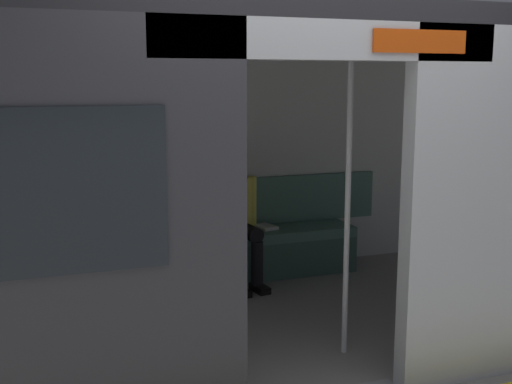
{
  "coord_description": "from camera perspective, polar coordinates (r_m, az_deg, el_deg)",
  "views": [
    {
      "loc": [
        1.51,
        3.03,
        1.79
      ],
      "look_at": [
        -0.07,
        -1.28,
        0.98
      ],
      "focal_mm": 45.2,
      "sensor_mm": 36.0,
      "label": 1
    }
  ],
  "objects": [
    {
      "name": "person_seated",
      "position": [
        5.64,
        -2.22,
        -1.62
      ],
      "size": [
        0.55,
        0.71,
        1.16
      ],
      "color": "#D8CC4C",
      "rests_on": "ground_plane"
    },
    {
      "name": "grab_pole_door",
      "position": [
        3.75,
        -2.74,
        -1.69
      ],
      "size": [
        0.04,
        0.04,
        2.06
      ],
      "primitive_type": "cylinder",
      "color": "silver",
      "rests_on": "ground_plane"
    },
    {
      "name": "book",
      "position": [
        5.93,
        0.85,
        -3.11
      ],
      "size": [
        0.2,
        0.25,
        0.03
      ],
      "primitive_type": "cube",
      "rotation": [
        0.0,
        0.0,
        0.23
      ],
      "color": "silver",
      "rests_on": "bench_seat"
    },
    {
      "name": "bench_seat",
      "position": [
        5.71,
        -4.1,
        -4.83
      ],
      "size": [
        2.75,
        0.44,
        0.43
      ],
      "color": "#4C7566",
      "rests_on": "ground_plane"
    },
    {
      "name": "handbag",
      "position": [
        5.66,
        -6.06,
        -3.06
      ],
      "size": [
        0.26,
        0.15,
        0.17
      ],
      "color": "brown",
      "rests_on": "bench_seat"
    },
    {
      "name": "train_car",
      "position": [
        4.51,
        -1.28,
        5.89
      ],
      "size": [
        6.4,
        2.79,
        2.2
      ],
      "color": "#ADAFB5",
      "rests_on": "ground_plane"
    },
    {
      "name": "grab_pole_far",
      "position": [
        4.13,
        8.11,
        -0.69
      ],
      "size": [
        0.04,
        0.04,
        2.06
      ],
      "primitive_type": "cylinder",
      "color": "silver",
      "rests_on": "ground_plane"
    }
  ]
}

